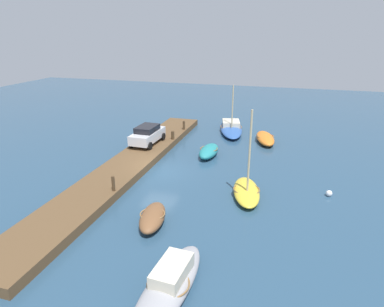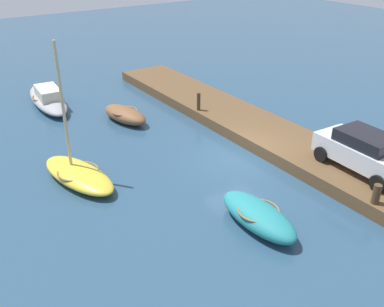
{
  "view_description": "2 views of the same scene",
  "coord_description": "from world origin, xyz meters",
  "px_view_note": "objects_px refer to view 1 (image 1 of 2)",
  "views": [
    {
      "loc": [
        21.22,
        8.83,
        9.78
      ],
      "look_at": [
        -1.04,
        2.26,
        1.27
      ],
      "focal_mm": 31.71,
      "sensor_mm": 36.0,
      "label": 1
    },
    {
      "loc": [
        -13.12,
        11.54,
        9.08
      ],
      "look_at": [
        0.41,
        2.36,
        0.74
      ],
      "focal_mm": 41.13,
      "sensor_mm": 36.0,
      "label": 2
    }
  ],
  "objects_px": {
    "mooring_post_mid_east": "(113,184)",
    "parked_car": "(147,134)",
    "dinghy_brown": "(153,217)",
    "marker_buoy": "(329,193)",
    "rowboat_yellow": "(246,191)",
    "motorboat_grey": "(169,285)",
    "rowboat_orange": "(265,138)",
    "sailboat_blue": "(231,127)",
    "mooring_post_mid_west": "(173,135)",
    "mooring_post_west": "(184,125)",
    "rowboat_teal": "(209,151)"
  },
  "relations": [
    {
      "from": "sailboat_blue",
      "to": "mooring_post_west",
      "type": "height_order",
      "value": "sailboat_blue"
    },
    {
      "from": "mooring_post_mid_east",
      "to": "parked_car",
      "type": "xyz_separation_m",
      "value": [
        -8.97,
        -1.65,
        0.35
      ]
    },
    {
      "from": "mooring_post_mid_west",
      "to": "dinghy_brown",
      "type": "bearing_deg",
      "value": 14.78
    },
    {
      "from": "dinghy_brown",
      "to": "mooring_post_west",
      "type": "xyz_separation_m",
      "value": [
        -15.99,
        -3.36,
        0.58
      ]
    },
    {
      "from": "dinghy_brown",
      "to": "mooring_post_mid_east",
      "type": "relative_size",
      "value": 3.45
    },
    {
      "from": "rowboat_teal",
      "to": "parked_car",
      "type": "height_order",
      "value": "parked_car"
    },
    {
      "from": "parked_car",
      "to": "sailboat_blue",
      "type": "bearing_deg",
      "value": 144.64
    },
    {
      "from": "dinghy_brown",
      "to": "marker_buoy",
      "type": "distance_m",
      "value": 11.11
    },
    {
      "from": "dinghy_brown",
      "to": "rowboat_teal",
      "type": "xyz_separation_m",
      "value": [
        -10.91,
        0.41,
        0.03
      ]
    },
    {
      "from": "rowboat_yellow",
      "to": "mooring_post_mid_west",
      "type": "height_order",
      "value": "rowboat_yellow"
    },
    {
      "from": "mooring_post_west",
      "to": "marker_buoy",
      "type": "relative_size",
      "value": 2.19
    },
    {
      "from": "dinghy_brown",
      "to": "sailboat_blue",
      "type": "xyz_separation_m",
      "value": [
        -18.57,
        0.85,
        0.01
      ]
    },
    {
      "from": "dinghy_brown",
      "to": "parked_car",
      "type": "bearing_deg",
      "value": -166.35
    },
    {
      "from": "rowboat_yellow",
      "to": "sailboat_blue",
      "type": "distance_m",
      "value": 14.4
    },
    {
      "from": "sailboat_blue",
      "to": "parked_car",
      "type": "distance_m",
      "value": 9.67
    },
    {
      "from": "dinghy_brown",
      "to": "parked_car",
      "type": "distance_m",
      "value": 12.08
    },
    {
      "from": "rowboat_teal",
      "to": "rowboat_orange",
      "type": "height_order",
      "value": "rowboat_teal"
    },
    {
      "from": "motorboat_grey",
      "to": "parked_car",
      "type": "bearing_deg",
      "value": -149.6
    },
    {
      "from": "dinghy_brown",
      "to": "motorboat_grey",
      "type": "distance_m",
      "value": 5.27
    },
    {
      "from": "mooring_post_mid_west",
      "to": "parked_car",
      "type": "distance_m",
      "value": 2.48
    },
    {
      "from": "rowboat_teal",
      "to": "sailboat_blue",
      "type": "xyz_separation_m",
      "value": [
        -7.66,
        0.45,
        -0.02
      ]
    },
    {
      "from": "mooring_post_mid_east",
      "to": "parked_car",
      "type": "relative_size",
      "value": 0.24
    },
    {
      "from": "mooring_post_mid_west",
      "to": "mooring_post_mid_east",
      "type": "bearing_deg",
      "value": 0.0
    },
    {
      "from": "rowboat_orange",
      "to": "sailboat_blue",
      "type": "relative_size",
      "value": 0.59
    },
    {
      "from": "marker_buoy",
      "to": "rowboat_yellow",
      "type": "bearing_deg",
      "value": -73.41
    },
    {
      "from": "parked_car",
      "to": "dinghy_brown",
      "type": "bearing_deg",
      "value": 26.8
    },
    {
      "from": "rowboat_orange",
      "to": "mooring_post_west",
      "type": "distance_m",
      "value": 7.9
    },
    {
      "from": "rowboat_teal",
      "to": "sailboat_blue",
      "type": "distance_m",
      "value": 7.68
    },
    {
      "from": "rowboat_yellow",
      "to": "dinghy_brown",
      "type": "height_order",
      "value": "rowboat_yellow"
    },
    {
      "from": "rowboat_yellow",
      "to": "rowboat_orange",
      "type": "height_order",
      "value": "rowboat_yellow"
    },
    {
      "from": "rowboat_yellow",
      "to": "motorboat_grey",
      "type": "distance_m",
      "value": 9.35
    },
    {
      "from": "mooring_post_west",
      "to": "mooring_post_mid_west",
      "type": "bearing_deg",
      "value": 0.0
    },
    {
      "from": "mooring_post_mid_east",
      "to": "marker_buoy",
      "type": "xyz_separation_m",
      "value": [
        -4.1,
        12.66,
        -0.83
      ]
    },
    {
      "from": "mooring_post_west",
      "to": "marker_buoy",
      "type": "bearing_deg",
      "value": 51.93
    },
    {
      "from": "mooring_post_mid_west",
      "to": "mooring_post_mid_east",
      "type": "relative_size",
      "value": 0.77
    },
    {
      "from": "rowboat_teal",
      "to": "mooring_post_west",
      "type": "xyz_separation_m",
      "value": [
        -5.08,
        -3.77,
        0.55
      ]
    },
    {
      "from": "mooring_post_west",
      "to": "parked_car",
      "type": "bearing_deg",
      "value": -18.09
    },
    {
      "from": "mooring_post_mid_west",
      "to": "rowboat_yellow",
      "type": "bearing_deg",
      "value": 43.46
    },
    {
      "from": "parked_car",
      "to": "rowboat_teal",
      "type": "bearing_deg",
      "value": 91.82
    },
    {
      "from": "rowboat_orange",
      "to": "mooring_post_mid_east",
      "type": "xyz_separation_m",
      "value": [
        13.94,
        -7.88,
        0.64
      ]
    },
    {
      "from": "rowboat_teal",
      "to": "mooring_post_mid_east",
      "type": "xyz_separation_m",
      "value": [
        8.93,
        -3.77,
        0.6
      ]
    },
    {
      "from": "dinghy_brown",
      "to": "motorboat_grey",
      "type": "height_order",
      "value": "motorboat_grey"
    },
    {
      "from": "rowboat_yellow",
      "to": "motorboat_grey",
      "type": "height_order",
      "value": "rowboat_yellow"
    },
    {
      "from": "rowboat_orange",
      "to": "mooring_post_mid_east",
      "type": "height_order",
      "value": "mooring_post_mid_east"
    },
    {
      "from": "sailboat_blue",
      "to": "marker_buoy",
      "type": "relative_size",
      "value": 19.34
    },
    {
      "from": "rowboat_orange",
      "to": "parked_car",
      "type": "height_order",
      "value": "parked_car"
    },
    {
      "from": "rowboat_orange",
      "to": "sailboat_blue",
      "type": "bearing_deg",
      "value": -140.16
    },
    {
      "from": "dinghy_brown",
      "to": "marker_buoy",
      "type": "xyz_separation_m",
      "value": [
        -6.07,
        9.3,
        -0.2
      ]
    },
    {
      "from": "rowboat_teal",
      "to": "motorboat_grey",
      "type": "height_order",
      "value": "motorboat_grey"
    },
    {
      "from": "rowboat_teal",
      "to": "marker_buoy",
      "type": "xyz_separation_m",
      "value": [
        4.83,
        8.89,
        -0.23
      ]
    }
  ]
}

